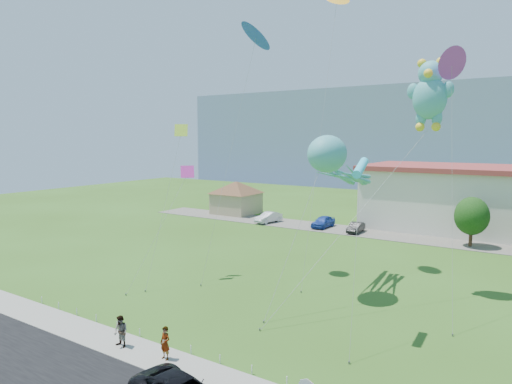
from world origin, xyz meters
TOP-DOWN VIEW (x-y plane):
  - ground at (0.00, 0.00)m, footprint 160.00×160.00m
  - sidewalk at (0.00, -2.75)m, footprint 80.00×2.50m
  - parking_strip at (0.00, 35.00)m, footprint 70.00×6.00m
  - hill_ridge at (0.00, 120.00)m, footprint 160.00×50.00m
  - pavilion at (-24.00, 38.00)m, footprint 9.20×9.20m
  - rope_fence at (0.00, -1.30)m, footprint 26.05×0.05m
  - tree_near at (10.00, 34.00)m, footprint 3.60×3.60m
  - pedestrian_left at (0.39, -2.63)m, footprint 0.67×0.47m
  - pedestrian_right at (-2.70, -2.95)m, footprint 0.90×0.72m
  - parked_car_silver at (-15.67, 34.00)m, footprint 2.32×4.58m
  - parked_car_blue at (-7.84, 34.96)m, footprint 1.91×4.48m
  - parked_car_black at (-3.06, 34.22)m, footprint 1.52×3.84m
  - octopus_kite at (3.22, 12.49)m, footprint 2.72×13.48m
  - teddy_bear_kite at (9.06, 16.22)m, footprint 8.22×14.06m
  - small_kite_yellow at (-9.45, 9.20)m, footprint 1.60×6.07m
  - small_kite_orange at (0.31, 18.97)m, footprint 2.13×9.12m
  - small_kite_blue at (-4.88, 14.01)m, footprint 2.07×7.04m
  - small_kite_purple at (10.78, 14.58)m, footprint 2.80×6.53m
  - small_kite_pink at (-8.51, 8.61)m, footprint 1.55×6.85m
  - small_kite_cyan at (7.68, 5.97)m, footprint 1.30×4.82m

SIDE VIEW (x-z plane):
  - ground at x=0.00m, z-range 0.00..0.00m
  - parking_strip at x=0.00m, z-range 0.00..0.06m
  - sidewalk at x=0.00m, z-range 0.00..0.10m
  - rope_fence at x=0.00m, z-range 0.00..0.50m
  - parked_car_black at x=-3.06m, z-range 0.06..1.30m
  - parked_car_silver at x=-15.67m, z-range 0.06..1.50m
  - parked_car_blue at x=-7.84m, z-range 0.06..1.57m
  - pedestrian_left at x=0.39m, z-range 0.10..1.87m
  - pedestrian_right at x=-2.70m, z-range 0.10..1.89m
  - pavilion at x=-24.00m, z-range 0.52..5.52m
  - tree_near at x=10.00m, z-range 0.65..6.12m
  - small_kite_pink at x=-8.51m, z-range 3.32..12.71m
  - octopus_kite at x=3.22m, z-range 3.89..15.85m
  - small_kite_cyan at x=7.68m, z-range 4.72..15.20m
  - small_kite_yellow at x=-9.45m, z-range 4.51..17.33m
  - hill_ridge at x=0.00m, z-range 0.00..25.00m
  - teddy_bear_kite at x=9.06m, z-range 6.27..23.78m
  - small_kite_purple at x=10.78m, z-range 7.66..25.14m
  - small_kite_blue at x=-4.88m, z-range 9.27..30.29m
  - small_kite_orange at x=0.31m, z-range 10.81..35.27m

